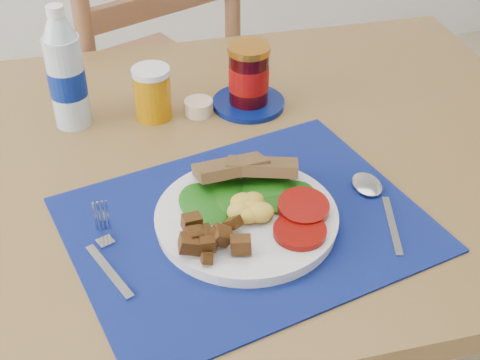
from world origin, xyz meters
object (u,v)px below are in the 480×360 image
(jam_on_saucer, at_px, (249,80))
(breakfast_plate, at_px, (244,216))
(water_bottle, at_px, (66,74))
(chair_far, at_px, (141,49))
(juice_glass, at_px, (153,94))

(jam_on_saucer, bearing_deg, breakfast_plate, -105.40)
(water_bottle, distance_m, jam_on_saucer, 0.33)
(water_bottle, relative_size, jam_on_saucer, 1.64)
(chair_far, distance_m, jam_on_saucer, 0.60)
(chair_far, relative_size, breakfast_plate, 4.75)
(water_bottle, distance_m, juice_glass, 0.15)
(breakfast_plate, distance_m, juice_glass, 0.35)
(water_bottle, bearing_deg, jam_on_saucer, -2.80)
(juice_glass, bearing_deg, chair_far, 87.03)
(chair_far, relative_size, jam_on_saucer, 9.22)
(chair_far, bearing_deg, breakfast_plate, 69.80)
(chair_far, height_order, water_bottle, chair_far)
(breakfast_plate, bearing_deg, water_bottle, 126.39)
(chair_far, bearing_deg, jam_on_saucer, 81.34)
(juice_glass, distance_m, jam_on_saucer, 0.18)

